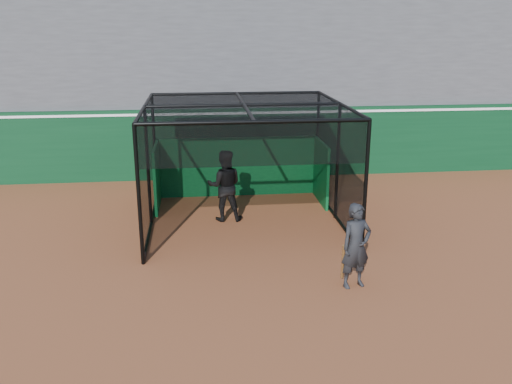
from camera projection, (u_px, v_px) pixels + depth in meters
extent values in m
plane|color=brown|center=(234.00, 282.00, 11.67)|extent=(120.00, 120.00, 0.00)
cube|color=#093419|center=(216.00, 143.00, 19.37)|extent=(50.00, 0.45, 2.50)
cube|color=white|center=(216.00, 113.00, 19.04)|extent=(50.00, 0.50, 0.08)
cube|color=#4C4C4F|center=(211.00, 61.00, 22.27)|extent=(50.00, 7.85, 7.75)
cube|color=#074A1F|center=(238.00, 167.00, 17.36)|extent=(5.09, 0.10, 1.90)
cylinder|color=black|center=(144.00, 256.00, 12.73)|extent=(0.08, 0.22, 0.22)
cylinder|color=black|center=(359.00, 246.00, 13.28)|extent=(0.08, 0.22, 0.22)
cylinder|color=black|center=(157.00, 195.00, 17.26)|extent=(0.08, 0.22, 0.22)
cylinder|color=black|center=(317.00, 190.00, 17.81)|extent=(0.08, 0.22, 0.22)
imported|color=black|center=(225.00, 186.00, 15.12)|extent=(1.02, 0.82, 2.02)
imported|color=black|center=(356.00, 246.00, 11.24)|extent=(0.76, 0.60, 1.83)
cylinder|color=#593819|center=(343.00, 262.00, 11.37)|extent=(0.14, 0.34, 0.88)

